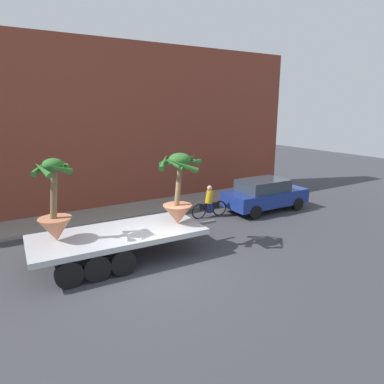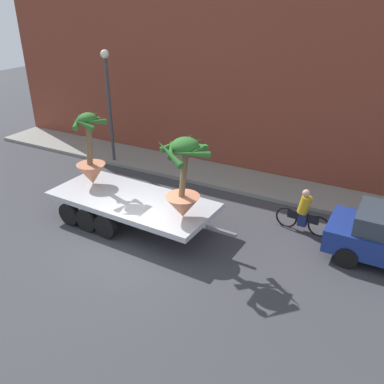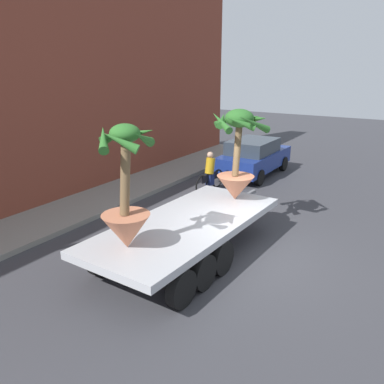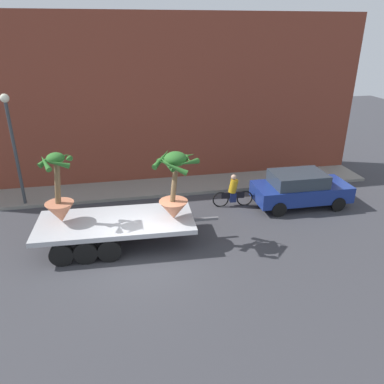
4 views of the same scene
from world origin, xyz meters
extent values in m
plane|color=#38383D|center=(0.00, 0.00, 0.00)|extent=(60.00, 60.00, 0.00)
cube|color=gray|center=(0.00, 6.10, 0.07)|extent=(24.00, 2.20, 0.15)
cube|color=brown|center=(0.00, 7.80, 4.07)|extent=(24.00, 1.20, 8.14)
cube|color=#B7BABF|center=(-0.85, 1.22, 0.89)|extent=(5.72, 2.62, 0.18)
cylinder|color=black|center=(-2.61, 2.41, 0.40)|extent=(0.81, 0.25, 0.80)
cylinder|color=black|center=(-2.70, 0.17, 0.40)|extent=(0.81, 0.25, 0.80)
cylinder|color=black|center=(-1.82, 2.38, 0.40)|extent=(0.81, 0.25, 0.80)
cylinder|color=black|center=(-1.91, 0.14, 0.40)|extent=(0.81, 0.25, 0.80)
cylinder|color=black|center=(-1.04, 2.35, 0.40)|extent=(0.81, 0.25, 0.80)
cylinder|color=black|center=(-1.12, 0.11, 0.40)|extent=(0.81, 0.25, 0.80)
cube|color=slate|center=(2.46, 1.10, 0.74)|extent=(1.00, 0.14, 0.10)
cone|color=#C17251|center=(1.24, 0.95, 1.33)|extent=(1.05, 1.05, 0.69)
cylinder|color=brown|center=(1.29, 0.95, 2.46)|extent=(0.36, 0.18, 1.59)
ellipsoid|color=#2D6B28|center=(1.34, 0.95, 3.26)|extent=(0.79, 0.79, 0.49)
cone|color=#2D6B28|center=(1.76, 0.95, 3.22)|extent=(0.20, 0.86, 0.33)
cone|color=#2D6B28|center=(1.66, 1.34, 3.19)|extent=(0.92, 0.79, 0.51)
cone|color=#2D6B28|center=(1.18, 1.38, 3.21)|extent=(0.95, 0.52, 0.41)
cone|color=#2D6B28|center=(0.90, 1.28, 3.19)|extent=(0.82, 1.00, 0.53)
cone|color=#2D6B28|center=(1.00, 0.75, 3.19)|extent=(0.58, 0.80, 0.45)
cone|color=#2D6B28|center=(1.13, 0.43, 3.18)|extent=(1.10, 0.60, 0.60)
cone|color=#2D6B28|center=(1.72, 0.56, 3.22)|extent=(0.93, 0.91, 0.37)
cone|color=#C17251|center=(-2.75, 1.49, 1.35)|extent=(1.01, 1.01, 0.74)
cylinder|color=brown|center=(-2.69, 1.49, 2.54)|extent=(0.37, 0.20, 1.66)
ellipsoid|color=#2D6B28|center=(-2.64, 1.49, 3.36)|extent=(0.60, 0.60, 0.38)
cone|color=#2D6B28|center=(-2.25, 1.47, 3.31)|extent=(0.23, 0.82, 0.39)
cone|color=#2D6B28|center=(-2.52, 1.82, 3.30)|extent=(0.75, 0.43, 0.41)
cone|color=#2D6B28|center=(-2.93, 1.79, 3.28)|extent=(0.74, 0.72, 0.52)
cone|color=#2D6B28|center=(-2.96, 1.33, 3.27)|extent=(0.51, 0.74, 0.49)
cone|color=#2D6B28|center=(-2.54, 1.13, 3.29)|extent=(0.80, 0.40, 0.46)
torus|color=black|center=(4.84, 3.45, 0.34)|extent=(0.74, 0.12, 0.74)
torus|color=black|center=(3.75, 3.53, 0.34)|extent=(0.74, 0.12, 0.74)
cube|color=black|center=(4.29, 3.49, 0.52)|extent=(1.04, 0.14, 0.28)
cylinder|color=gold|center=(4.29, 3.49, 0.97)|extent=(0.47, 0.37, 0.65)
sphere|color=tan|center=(4.29, 3.49, 1.39)|extent=(0.24, 0.24, 0.24)
cube|color=navy|center=(4.29, 3.49, 0.44)|extent=(0.30, 0.26, 0.44)
cube|color=navy|center=(7.30, 2.97, 0.67)|extent=(4.24, 1.84, 0.70)
cube|color=#2D3842|center=(7.09, 2.97, 1.30)|extent=(2.34, 1.64, 0.56)
cylinder|color=black|center=(8.68, 3.81, 0.32)|extent=(0.64, 0.21, 0.64)
cylinder|color=black|center=(8.67, 2.11, 0.32)|extent=(0.64, 0.21, 0.64)
cylinder|color=black|center=(5.93, 3.84, 0.32)|extent=(0.64, 0.21, 0.64)
cylinder|color=black|center=(5.92, 2.13, 0.32)|extent=(0.64, 0.21, 0.64)
cylinder|color=#383D42|center=(-4.88, 5.30, 2.40)|extent=(0.14, 0.14, 4.50)
sphere|color=#EAEACC|center=(-4.88, 5.30, 4.80)|extent=(0.36, 0.36, 0.36)
camera|label=1|loc=(-4.16, -9.07, 5.00)|focal=31.53mm
camera|label=2|loc=(6.63, -8.41, 7.14)|focal=38.27mm
camera|label=3|loc=(-8.37, -3.62, 4.63)|focal=36.85mm
camera|label=4|loc=(-0.48, -11.01, 7.29)|focal=34.73mm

